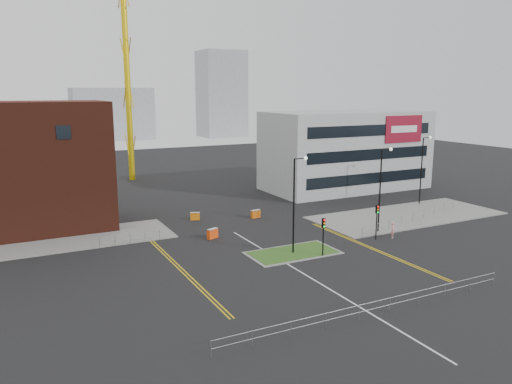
{
  "coord_description": "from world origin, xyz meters",
  "views": [
    {
      "loc": [
        -21.63,
        -30.53,
        15.08
      ],
      "look_at": [
        0.96,
        13.66,
        5.0
      ],
      "focal_mm": 35.0,
      "sensor_mm": 36.0,
      "label": 1
    }
  ],
  "objects": [
    {
      "name": "tower_crane",
      "position": [
        3.69,
        55.44,
        27.1
      ],
      "size": [
        52.92,
        5.04,
        39.35
      ],
      "color": "yellow",
      "rests_on": "ground"
    },
    {
      "name": "island_kerb",
      "position": [
        2.0,
        8.0,
        0.04
      ],
      "size": [
        8.6,
        4.6,
        0.08
      ],
      "primitive_type": "cube",
      "color": "slate",
      "rests_on": "ground"
    },
    {
      "name": "skyline_b",
      "position": [
        10.0,
        130.0,
        8.0
      ],
      "size": [
        24.0,
        12.0,
        16.0
      ],
      "primitive_type": "cube",
      "color": "gray",
      "rests_on": "ground"
    },
    {
      "name": "centre_line",
      "position": [
        0.0,
        2.0,
        0.01
      ],
      "size": [
        0.15,
        30.0,
        0.01
      ],
      "primitive_type": "cube",
      "color": "silver",
      "rests_on": "ground"
    },
    {
      "name": "railing_right",
      "position": [
        20.5,
        11.5,
        0.78
      ],
      "size": [
        19.05,
        5.05,
        1.1
      ],
      "color": "gray",
      "rests_on": "ground"
    },
    {
      "name": "railing_left",
      "position": [
        -11.0,
        18.0,
        0.74
      ],
      "size": [
        6.05,
        0.05,
        1.1
      ],
      "color": "gray",
      "rests_on": "ground"
    },
    {
      "name": "streetlamp_island",
      "position": [
        2.22,
        8.0,
        5.41
      ],
      "size": [
        1.46,
        0.36,
        9.18
      ],
      "color": "black",
      "rests_on": "ground"
    },
    {
      "name": "streetlamp_right_near",
      "position": [
        14.22,
        10.0,
        5.41
      ],
      "size": [
        1.46,
        0.36,
        9.18
      ],
      "color": "black",
      "rests_on": "ground"
    },
    {
      "name": "railing_front",
      "position": [
        0.0,
        -6.0,
        0.78
      ],
      "size": [
        24.05,
        0.05,
        1.1
      ],
      "color": "gray",
      "rests_on": "ground"
    },
    {
      "name": "barrier_left",
      "position": [
        -2.93,
        16.0,
        0.57
      ],
      "size": [
        1.3,
        0.84,
        1.04
      ],
      "color": "#FF490E",
      "rests_on": "ground"
    },
    {
      "name": "pavement_right",
      "position": [
        22.0,
        14.0,
        0.06
      ],
      "size": [
        24.0,
        10.0,
        0.12
      ],
      "primitive_type": "cube",
      "color": "slate",
      "rests_on": "ground"
    },
    {
      "name": "barrier_mid",
      "position": [
        -1.91,
        24.0,
        0.5
      ],
      "size": [
        1.15,
        0.76,
        0.92
      ],
      "color": "orange",
      "rests_on": "ground"
    },
    {
      "name": "traffic_light_right",
      "position": [
        12.0,
        7.98,
        2.57
      ],
      "size": [
        0.28,
        0.33,
        3.65
      ],
      "color": "black",
      "rests_on": "ground"
    },
    {
      "name": "barrier_right",
      "position": [
        4.96,
        21.59,
        0.54
      ],
      "size": [
        1.22,
        0.56,
        0.99
      ],
      "color": "orange",
      "rests_on": "ground"
    },
    {
      "name": "yellow_left_b",
      "position": [
        -8.7,
        10.0,
        0.01
      ],
      "size": [
        0.12,
        24.0,
        0.01
      ],
      "primitive_type": "cube",
      "color": "gold",
      "rests_on": "ground"
    },
    {
      "name": "pavement_left",
      "position": [
        -20.0,
        22.0,
        0.06
      ],
      "size": [
        28.0,
        8.0,
        0.12
      ],
      "primitive_type": "cube",
      "color": "slate",
      "rests_on": "ground"
    },
    {
      "name": "yellow_right_a",
      "position": [
        9.5,
        6.0,
        0.01
      ],
      "size": [
        0.12,
        20.0,
        0.01
      ],
      "primitive_type": "cube",
      "color": "gold",
      "rests_on": "ground"
    },
    {
      "name": "streetlamp_right_far",
      "position": [
        28.22,
        18.0,
        5.41
      ],
      "size": [
        1.46,
        0.36,
        9.18
      ],
      "color": "black",
      "rests_on": "ground"
    },
    {
      "name": "skyline_d",
      "position": [
        -8.0,
        140.0,
        6.0
      ],
      "size": [
        30.0,
        12.0,
        12.0
      ],
      "primitive_type": "cube",
      "color": "gray",
      "rests_on": "ground"
    },
    {
      "name": "traffic_light_island",
      "position": [
        4.0,
        5.98,
        2.57
      ],
      "size": [
        0.28,
        0.33,
        3.65
      ],
      "color": "black",
      "rests_on": "ground"
    },
    {
      "name": "grass_island",
      "position": [
        2.0,
        8.0,
        0.06
      ],
      "size": [
        8.0,
        4.0,
        0.12
      ],
      "primitive_type": "cube",
      "color": "#2A4F1A",
      "rests_on": "ground"
    },
    {
      "name": "skyline_c",
      "position": [
        45.0,
        125.0,
        14.0
      ],
      "size": [
        14.0,
        12.0,
        28.0
      ],
      "primitive_type": "cube",
      "color": "gray",
      "rests_on": "ground"
    },
    {
      "name": "yellow_right_b",
      "position": [
        9.8,
        6.0,
        0.01
      ],
      "size": [
        0.12,
        20.0,
        0.01
      ],
      "primitive_type": "cube",
      "color": "gold",
      "rests_on": "ground"
    },
    {
      "name": "office_block",
      "position": [
        26.01,
        31.97,
        6.0
      ],
      "size": [
        25.0,
        12.2,
        12.0
      ],
      "color": "#A6A9AB",
      "rests_on": "ground"
    },
    {
      "name": "pedestrian",
      "position": [
        13.91,
        7.6,
        0.83
      ],
      "size": [
        0.72,
        0.7,
        1.66
      ],
      "primitive_type": "imported",
      "rotation": [
        0.0,
        0.0,
        0.74
      ],
      "color": "pink",
      "rests_on": "ground"
    },
    {
      "name": "ground",
      "position": [
        0.0,
        0.0,
        0.0
      ],
      "size": [
        200.0,
        200.0,
        0.0
      ],
      "primitive_type": "plane",
      "color": "black",
      "rests_on": "ground"
    },
    {
      "name": "yellow_left_a",
      "position": [
        -9.0,
        10.0,
        0.01
      ],
      "size": [
        0.12,
        24.0,
        0.01
      ],
      "primitive_type": "cube",
      "color": "gold",
      "rests_on": "ground"
    }
  ]
}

